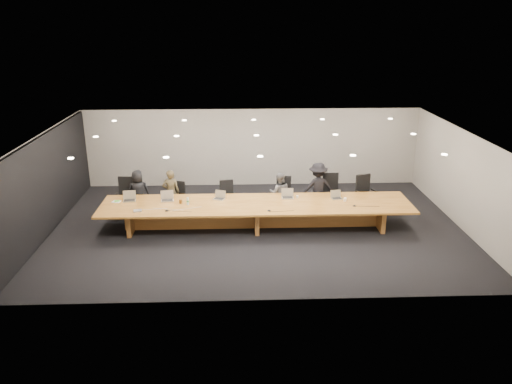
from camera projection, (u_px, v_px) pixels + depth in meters
ground at (256, 227)px, 14.71m from camera, size 12.00×12.00×0.00m
back_wall at (252, 148)px, 18.01m from camera, size 12.00×0.02×2.80m
left_wall_panel at (46, 186)px, 14.03m from camera, size 0.08×7.84×2.74m
conference_table at (256, 211)px, 14.53m from camera, size 9.00×1.80×0.75m
chair_far_left at (125, 197)px, 15.45m from camera, size 0.65×0.65×1.20m
chair_left at (176, 198)px, 15.56m from camera, size 0.68×0.68×1.04m
chair_mid_left at (228, 197)px, 15.69m from camera, size 0.62×0.62×1.03m
chair_mid_right at (282, 194)px, 15.81m from camera, size 0.71×0.71×1.12m
chair_right at (331, 192)px, 15.82m from camera, size 0.64×0.64×1.20m
chair_far_right at (366, 194)px, 15.72m from camera, size 0.77×0.77×1.20m
person_a at (138, 192)px, 15.54m from camera, size 0.75×0.56×1.41m
person_b at (171, 192)px, 15.46m from camera, size 0.56×0.41×1.45m
person_c at (280, 193)px, 15.58m from camera, size 0.70×0.58×1.32m
person_d at (318, 188)px, 15.63m from camera, size 1.11×0.73×1.61m
laptop_a at (129, 196)px, 14.62m from camera, size 0.40×0.31×0.29m
laptop_b at (167, 196)px, 14.62m from camera, size 0.40×0.32×0.29m
laptop_c at (219, 195)px, 14.75m from camera, size 0.39×0.34×0.26m
laptop_d at (288, 194)px, 14.85m from camera, size 0.36×0.27×0.28m
laptop_e at (337, 195)px, 14.79m from camera, size 0.35×0.28×0.25m
water_bottle at (188, 201)px, 14.34m from camera, size 0.08×0.08×0.21m
amber_mug at (181, 201)px, 14.47m from camera, size 0.11×0.11×0.11m
paper_cup_near at (297, 197)px, 14.88m from camera, size 0.08×0.08×0.08m
paper_cup_far at (345, 200)px, 14.62m from camera, size 0.11×0.11×0.10m
notepad at (116, 202)px, 14.59m from camera, size 0.27×0.23×0.01m
lime_gadget at (117, 201)px, 14.58m from camera, size 0.17×0.12×0.02m
av_box at (138, 211)px, 13.88m from camera, size 0.26×0.21×0.03m
mic_left at (167, 210)px, 13.91m from camera, size 0.16×0.16×0.03m
mic_center at (269, 210)px, 13.91m from camera, size 0.13×0.13×0.03m
mic_right at (354, 206)px, 14.27m from camera, size 0.11×0.11×0.03m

